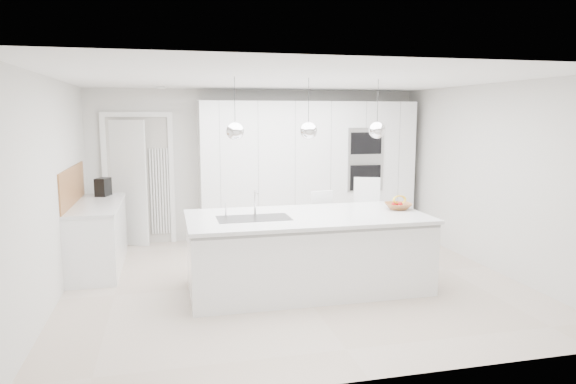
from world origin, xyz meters
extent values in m
plane|color=#C4B2A1|center=(0.00, 0.00, 0.00)|extent=(5.50, 5.50, 0.00)
plane|color=silver|center=(0.00, 2.50, 1.25)|extent=(5.50, 0.00, 5.50)
plane|color=silver|center=(-2.75, 0.00, 1.25)|extent=(0.00, 5.00, 5.00)
plane|color=white|center=(0.00, 0.00, 2.50)|extent=(5.50, 5.50, 0.00)
cube|color=white|center=(0.80, 2.20, 1.15)|extent=(3.60, 0.60, 2.30)
cube|color=white|center=(-2.20, 2.42, 1.00)|extent=(0.76, 0.38, 2.00)
cube|color=white|center=(-2.45, 1.20, 0.43)|extent=(0.60, 1.80, 0.86)
cube|color=silver|center=(-2.45, 1.20, 0.88)|extent=(0.62, 1.82, 0.04)
cube|color=#A37044|center=(-2.74, 1.20, 1.15)|extent=(0.02, 1.80, 0.50)
cube|color=white|center=(0.10, -0.30, 0.43)|extent=(2.80, 1.20, 0.86)
cube|color=silver|center=(0.10, -0.25, 0.88)|extent=(2.84, 1.40, 0.04)
cylinder|color=white|center=(-0.50, -0.10, 1.05)|extent=(0.02, 0.02, 0.30)
sphere|color=white|center=(-0.75, -0.30, 1.90)|extent=(0.20, 0.20, 0.20)
sphere|color=white|center=(0.10, -0.30, 1.90)|extent=(0.20, 0.20, 0.20)
sphere|color=white|center=(0.95, -0.30, 1.90)|extent=(0.20, 0.20, 0.20)
imported|color=#A37044|center=(1.32, -0.16, 0.94)|extent=(0.38, 0.38, 0.08)
cube|color=black|center=(-2.43, 1.85, 1.03)|extent=(0.23, 0.29, 0.26)
sphere|color=#B51111|center=(1.33, -0.20, 0.97)|extent=(0.07, 0.07, 0.07)
sphere|color=#B51111|center=(1.26, -0.18, 0.97)|extent=(0.07, 0.07, 0.07)
sphere|color=#B51111|center=(1.30, -0.17, 0.97)|extent=(0.08, 0.08, 0.08)
torus|color=yellow|center=(1.34, -0.17, 1.02)|extent=(0.25, 0.18, 0.23)
camera|label=1|loc=(-1.51, -6.04, 2.08)|focal=32.00mm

